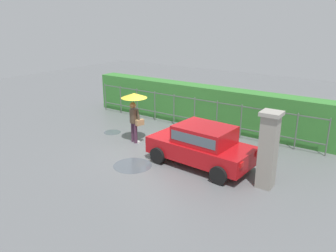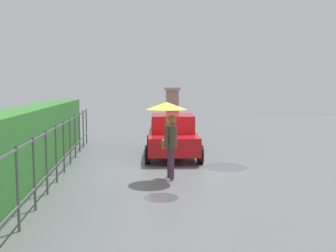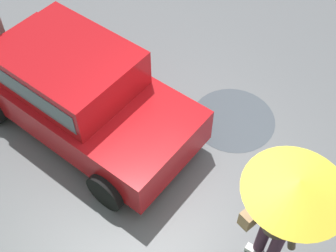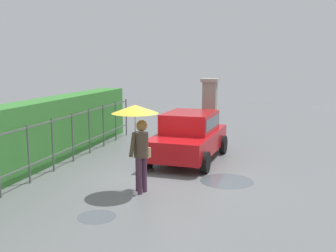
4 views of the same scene
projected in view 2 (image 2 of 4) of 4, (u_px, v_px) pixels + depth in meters
The scene contains 8 objects.
ground_plane at pixel (178, 169), 11.68m from camera, with size 40.00×40.00×0.00m, color slate.
car at pixel (172, 134), 13.75m from camera, with size 3.83×2.07×1.48m.
pedestrian at pixel (168, 121), 10.21m from camera, with size 1.07×1.07×2.07m.
gate_pillar at pixel (172, 116), 16.10m from camera, with size 0.60×0.60×2.42m.
fence_section at pixel (64, 144), 11.17m from camera, with size 11.52×0.05×1.50m.
hedge_row at pixel (35, 140), 11.08m from camera, with size 12.47×0.90×1.90m, color #387F33.
puddle_near at pixel (225, 167), 12.00m from camera, with size 1.37×1.37×0.00m, color #4C545B.
puddle_far at pixel (161, 197), 8.74m from camera, with size 0.78×0.78×0.00m, color #4C545B.
Camera 2 is at (-11.41, 1.36, 2.50)m, focal length 41.73 mm.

